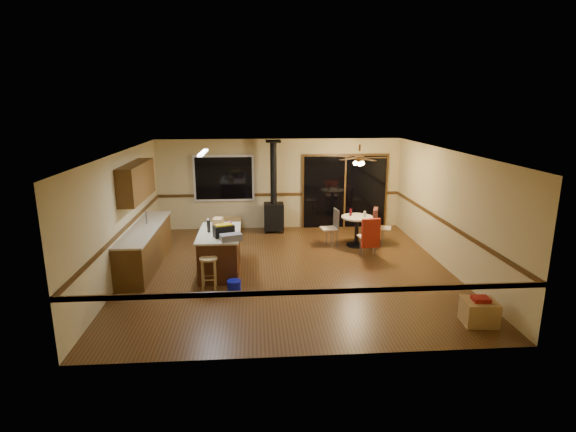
{
  "coord_description": "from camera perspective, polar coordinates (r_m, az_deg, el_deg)",
  "views": [
    {
      "loc": [
        -0.71,
        -9.3,
        3.57
      ],
      "look_at": [
        0.0,
        0.3,
        1.15
      ],
      "focal_mm": 28.0,
      "sensor_mm": 36.0,
      "label": 1
    }
  ],
  "objects": [
    {
      "name": "wall_left",
      "position": [
        9.97,
        -20.35,
        0.05
      ],
      "size": [
        0.0,
        7.0,
        7.0
      ],
      "primitive_type": "plane",
      "rotation": [
        1.57,
        0.0,
        1.57
      ],
      "color": "tan",
      "rests_on": "ground"
    },
    {
      "name": "toolbox_black",
      "position": [
        9.35,
        -8.16,
        -1.9
      ],
      "size": [
        0.47,
        0.36,
        0.23
      ],
      "primitive_type": "cube",
      "rotation": [
        0.0,
        0.0,
        0.39
      ],
      "color": "black",
      "rests_on": "kitchen_island"
    },
    {
      "name": "bottle_pink",
      "position": [
        9.73,
        -7.34,
        -1.29
      ],
      "size": [
        0.07,
        0.07,
        0.21
      ],
      "primitive_type": "cylinder",
      "rotation": [
        0.0,
        0.0,
        0.04
      ],
      "color": "#D84C8C",
      "rests_on": "kitchen_island"
    },
    {
      "name": "bottle_white",
      "position": [
        10.18,
        -10.11,
        -0.81
      ],
      "size": [
        0.06,
        0.06,
        0.17
      ],
      "primitive_type": "cylinder",
      "rotation": [
        0.0,
        0.0,
        0.1
      ],
      "color": "white",
      "rests_on": "kitchen_island"
    },
    {
      "name": "chair_right",
      "position": [
        11.81,
        11.12,
        -0.74
      ],
      "size": [
        0.57,
        0.55,
        0.7
      ],
      "color": "tan",
      "rests_on": "ground"
    },
    {
      "name": "chair_left",
      "position": [
        11.57,
        5.74,
        -0.89
      ],
      "size": [
        0.46,
        0.45,
        0.51
      ],
      "color": "tan",
      "rests_on": "ground"
    },
    {
      "name": "wall_back",
      "position": [
        13.02,
        -1.04,
        4.07
      ],
      "size": [
        7.0,
        0.0,
        7.0
      ],
      "primitive_type": "plane",
      "rotation": [
        1.57,
        0.0,
        0.0
      ],
      "color": "tan",
      "rests_on": "ground"
    },
    {
      "name": "box_small_red",
      "position": [
        8.16,
        23.28,
        -9.66
      ],
      "size": [
        0.28,
        0.24,
        0.07
      ],
      "primitive_type": "cube",
      "rotation": [
        0.0,
        0.0,
        -0.07
      ],
      "color": "maroon",
      "rests_on": "box_corner_a"
    },
    {
      "name": "countertop",
      "position": [
        10.46,
        -17.85,
        -1.48
      ],
      "size": [
        0.64,
        3.04,
        0.04
      ],
      "primitive_type": "cube",
      "color": "#C0B595",
      "rests_on": "lower_cabinets"
    },
    {
      "name": "toolbox_yellow_lid",
      "position": [
        9.31,
        -8.19,
        -1.14
      ],
      "size": [
        0.38,
        0.29,
        0.03
      ],
      "primitive_type": "cube",
      "rotation": [
        0.0,
        0.0,
        0.39
      ],
      "color": "gold",
      "rests_on": "toolbox_black"
    },
    {
      "name": "wall_right",
      "position": [
        10.46,
        19.62,
        0.74
      ],
      "size": [
        0.0,
        7.0,
        7.0
      ],
      "primitive_type": "plane",
      "rotation": [
        1.57,
        0.0,
        -1.57
      ],
      "color": "tan",
      "rests_on": "ground"
    },
    {
      "name": "wood_stove",
      "position": [
        12.69,
        -1.82,
        1.16
      ],
      "size": [
        0.55,
        0.5,
        2.52
      ],
      "color": "black",
      "rests_on": "ground"
    },
    {
      "name": "box_corner_b",
      "position": [
        8.49,
        22.19,
        -10.71
      ],
      "size": [
        0.48,
        0.45,
        0.31
      ],
      "primitive_type": "cube",
      "rotation": [
        0.0,
        0.0,
        -0.4
      ],
      "color": "#A58049",
      "rests_on": "floor"
    },
    {
      "name": "glass_cream",
      "position": [
        11.51,
        9.72,
        0.25
      ],
      "size": [
        0.08,
        0.08,
        0.15
      ],
      "primitive_type": "cylinder",
      "rotation": [
        0.0,
        0.0,
        0.34
      ],
      "color": "beige",
      "rests_on": "dining_table"
    },
    {
      "name": "fluorescent_strip",
      "position": [
        9.72,
        -10.75,
        7.9
      ],
      "size": [
        0.1,
        1.2,
        0.04
      ],
      "primitive_type": "cube",
      "color": "white",
      "rests_on": "ceiling"
    },
    {
      "name": "chair_near",
      "position": [
        10.78,
        10.42,
        -2.14
      ],
      "size": [
        0.48,
        0.51,
        0.7
      ],
      "color": "tan",
      "rests_on": "ground"
    },
    {
      "name": "chair_rail",
      "position": [
        9.68,
        0.13,
        -1.29
      ],
      "size": [
        7.0,
        7.0,
        0.08
      ],
      "primitive_type": null,
      "color": "#462C11",
      "rests_on": "ground"
    },
    {
      "name": "kitchen_island",
      "position": [
        9.84,
        -8.64,
        -4.52
      ],
      "size": [
        0.88,
        1.68,
        0.9
      ],
      "color": "#402010",
      "rests_on": "ground"
    },
    {
      "name": "dining_table",
      "position": [
        11.6,
        8.73,
        -1.28
      ],
      "size": [
        0.8,
        0.8,
        0.78
      ],
      "color": "black",
      "rests_on": "ground"
    },
    {
      "name": "bar_stool",
      "position": [
        9.05,
        -9.99,
        -7.15
      ],
      "size": [
        0.45,
        0.45,
        0.64
      ],
      "primitive_type": "cylinder",
      "rotation": [
        0.0,
        0.0,
        0.35
      ],
      "color": "tan",
      "rests_on": "floor"
    },
    {
      "name": "box_corner_a",
      "position": [
        8.25,
        23.12,
        -11.19
      ],
      "size": [
        0.57,
        0.49,
        0.41
      ],
      "primitive_type": "cube",
      "rotation": [
        0.0,
        0.0,
        -0.07
      ],
      "color": "#A58049",
      "rests_on": "floor"
    },
    {
      "name": "box_on_island",
      "position": [
        10.16,
        -8.88,
        -0.77
      ],
      "size": [
        0.24,
        0.3,
        0.18
      ],
      "primitive_type": "cube",
      "rotation": [
        0.0,
        0.0,
        -0.15
      ],
      "color": "#A58049",
      "rests_on": "kitchen_island"
    },
    {
      "name": "bottle_dark",
      "position": [
        9.7,
        -10.03,
        -1.31
      ],
      "size": [
        0.08,
        0.08,
        0.25
      ],
      "primitive_type": "cylinder",
      "rotation": [
        0.0,
        0.0,
        0.17
      ],
      "color": "black",
      "rests_on": "kitchen_island"
    },
    {
      "name": "blue_bucket",
      "position": [
        8.91,
        -6.86,
        -8.82
      ],
      "size": [
        0.29,
        0.29,
        0.23
      ],
      "primitive_type": "cylinder",
      "rotation": [
        0.0,
        0.0,
        -0.05
      ],
      "color": "#0D16C2",
      "rests_on": "floor"
    },
    {
      "name": "upper_cabinets",
      "position": [
        10.47,
        -18.68,
        4.19
      ],
      "size": [
        0.35,
        2.0,
        0.8
      ],
      "primitive_type": "cube",
      "color": "#563615",
      "rests_on": "ground"
    },
    {
      "name": "glass_red",
      "position": [
        11.57,
        7.96,
        0.46
      ],
      "size": [
        0.07,
        0.07,
        0.17
      ],
      "primitive_type": "cylinder",
      "rotation": [
        0.0,
        0.0,
        0.14
      ],
      "color": "#590C14",
      "rests_on": "dining_table"
    },
    {
      "name": "floor",
      "position": [
        9.99,
        0.13,
        -6.83
      ],
      "size": [
        7.0,
        7.0,
        0.0
      ],
      "primitive_type": "plane",
      "color": "#4D2F15",
      "rests_on": "ground"
    },
    {
      "name": "ceiling",
      "position": [
        9.38,
        0.14,
        8.17
      ],
      "size": [
        7.0,
        7.0,
        0.0
      ],
      "primitive_type": "plane",
      "rotation": [
        3.14,
        0.0,
        0.0
      ],
      "color": "silver",
      "rests_on": "ground"
    },
    {
      "name": "wall_front",
      "position": [
        6.27,
        2.59,
        -7.13
      ],
      "size": [
        7.0,
        0.0,
        7.0
      ],
      "primitive_type": "plane",
      "rotation": [
        -1.57,
        0.0,
        0.0
      ],
      "color": "tan",
      "rests_on": "ground"
    },
    {
      "name": "sliding_door",
      "position": [
        13.26,
        7.21,
        3.04
      ],
      "size": [
        2.52,
        0.1,
        2.1
      ],
      "primitive_type": "cube",
      "color": "black",
      "rests_on": "ground"
    },
    {
      "name": "box_under_window",
      "position": [
        12.87,
        -7.17,
        -1.15
      ],
      "size": [
        0.53,
        0.43,
        0.41
      ],
      "primitive_type": "cube",
      "rotation": [
        0.0,
        0.0,
        -0.02
      ],
      "color": "#A58049",
      "rests_on": "floor"
    },
    {
      "name": "ceiling_fan",
      "position": [
        11.27,
        9.05,
        7.02
      ],
      "size": [
        0.24,
        0.24,
        0.55
      ],
      "color": "brown",
      "rests_on": "ceiling"
    },
    {
      "name": "window",
      "position": [
        12.95,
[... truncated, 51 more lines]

